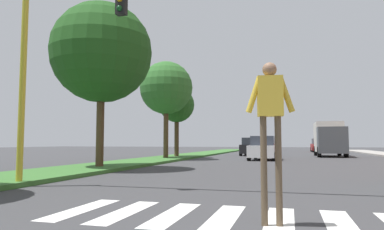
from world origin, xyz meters
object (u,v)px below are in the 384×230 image
Objects in this scene: tree_far at (166,88)px; truck_box_delivery at (329,138)px; tree_distant at (177,105)px; sedan_far_horizon at (318,146)px; sedan_midblock at (264,149)px; pedestrian_performer at (270,116)px; traffic_light_gantry at (123,25)px; tree_mid at (102,53)px; sedan_distant at (251,147)px.

tree_far is 15.81m from truck_box_delivery.
sedan_far_horizon is at bearing 60.22° from tree_distant.
sedan_midblock is at bearing 10.84° from tree_far.
tree_distant is 23.61m from pedestrian_performer.
tree_distant reaches higher than sedan_midblock.
tree_distant is (-0.07, 2.77, -1.00)m from tree_far.
traffic_light_gantry is 41.61m from sedan_far_horizon.
tree_mid is 22.93m from truck_box_delivery.
traffic_light_gantry is at bearing -91.39° from sedan_distant.
tree_mid is 12.67m from tree_distant.
tree_far is 1.57× the size of sedan_far_horizon.
tree_far is at bearing 114.12° from pedestrian_performer.
pedestrian_performer is (3.98, -2.93, -2.76)m from traffic_light_gantry.
truck_box_delivery is (5.24, 8.00, 0.85)m from sedan_midblock.
tree_far is 1.15× the size of truck_box_delivery.
tree_mid reaches higher than sedan_far_horizon.
sedan_distant is at bearing 101.81° from sedan_midblock.
tree_far is 8.42m from sedan_midblock.
sedan_distant is (4.92, 19.81, -4.71)m from tree_mid.
tree_far is 0.68× the size of traffic_light_gantry.
tree_far reaches higher than sedan_far_horizon.
sedan_midblock is at bearing -11.51° from tree_distant.
tree_mid is at bearing -88.49° from tree_distant.
tree_distant is at bearing 168.49° from sedan_midblock.
traffic_light_gantry reaches higher than sedan_far_horizon.
truck_box_delivery is (11.96, 19.18, -3.87)m from tree_mid.
truck_box_delivery is (12.29, 6.57, -2.65)m from tree_distant.
tree_distant is 1.24× the size of sedan_far_horizon.
tree_distant is 8.01m from sedan_midblock.
sedan_far_horizon is (12.48, 21.81, -3.48)m from tree_distant.
tree_mid is 3.12× the size of pedestrian_performer.
truck_box_delivery reaches higher than sedan_distant.
sedan_midblock is at bearing 58.96° from tree_mid.
truck_box_delivery is (-0.19, -15.24, 0.82)m from sedan_far_horizon.
pedestrian_performer is 29.24m from sedan_distant.
traffic_light_gantry is at bearing -76.27° from tree_distant.
tree_far is 2.95m from tree_distant.
tree_mid is 12.96m from pedestrian_performer.
sedan_far_horizon is (3.88, 43.63, -0.85)m from pedestrian_performer.
truck_box_delivery is (7.04, -0.63, 0.84)m from sedan_distant.
sedan_far_horizon is 15.26m from truck_box_delivery.
pedestrian_performer is at bearing -83.41° from sedan_distant.
traffic_light_gantry is at bearing -106.77° from truck_box_delivery.
traffic_light_gantry is (4.28, -6.29, -1.08)m from tree_mid.
sedan_far_horizon is at bearing 89.29° from truck_box_delivery.
tree_mid is 1.80× the size of sedan_distant.
sedan_far_horizon is (7.23, 14.60, 0.02)m from sedan_distant.
tree_far is at bearing -117.43° from sedan_distant.
truck_box_delivery is at bearing 82.59° from pedestrian_performer.
tree_distant is at bearing -119.78° from sedan_far_horizon.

